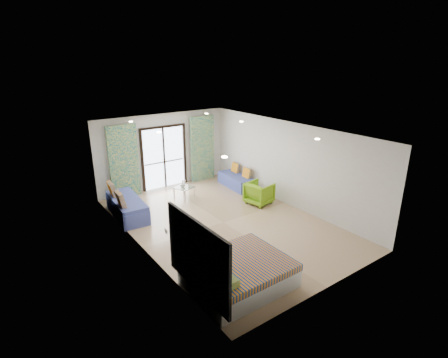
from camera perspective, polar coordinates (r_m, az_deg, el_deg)
floor at (r=10.27m, az=-0.08°, el=-7.10°), size 5.00×7.50×0.01m
ceiling at (r=9.39m, az=-0.09°, el=7.82°), size 5.00×7.50×0.01m
wall_back at (r=12.86m, az=-9.87°, el=4.51°), size 5.00×0.01×2.70m
wall_front at (r=7.27m, az=17.51°, el=-7.93°), size 5.00×0.01×2.70m
wall_left at (r=8.63m, az=-13.74°, el=-3.16°), size 0.01×7.50×2.70m
wall_right at (r=11.31m, az=10.29°, el=2.45°), size 0.01×7.50×2.70m
balcony_door at (r=12.85m, az=-9.79°, el=4.09°), size 1.76×0.08×2.28m
balcony_rail at (r=12.94m, az=-9.73°, el=2.78°), size 1.52×0.03×0.04m
curtain_left at (r=12.16m, az=-16.03°, el=2.69°), size 1.00×0.10×2.50m
curtain_right at (r=13.45m, az=-3.55°, el=4.98°), size 1.00×0.10×2.50m
downlight_a at (r=7.02m, az=0.09°, el=3.62°), size 0.12×0.12×0.02m
downlight_b at (r=8.90m, az=14.99°, el=6.33°), size 0.12×0.12×0.02m
downlight_c at (r=9.55m, az=-10.56°, el=7.52°), size 0.12×0.12×0.02m
downlight_d at (r=11.01m, az=2.86°, el=9.35°), size 0.12×0.12×0.02m
downlight_e at (r=11.37m, az=-14.96°, el=9.04°), size 0.12×0.12×0.02m
downlight_f at (r=12.61m, az=-2.87°, el=10.62°), size 0.12×0.12×0.02m
headboard at (r=6.68m, az=-4.45°, el=-12.52°), size 0.06×2.10×1.50m
switch_plate at (r=7.64m, az=-9.45°, el=-8.39°), size 0.02×0.10×0.10m
bed at (r=7.56m, az=2.30°, el=-15.13°), size 2.04×1.67×0.70m
daybed_left at (r=10.97m, az=-15.66°, el=-4.32°), size 0.93×2.05×0.99m
daybed_right at (r=12.93m, az=2.02°, el=-0.24°), size 0.74×1.65×0.80m
coffee_table at (r=12.01m, az=-6.53°, el=-1.49°), size 0.72×0.72×0.65m
vase at (r=11.98m, az=-6.77°, el=-0.89°), size 0.22×0.22×0.18m
armchair at (r=11.48m, az=5.77°, el=-2.12°), size 0.85×0.89×0.79m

